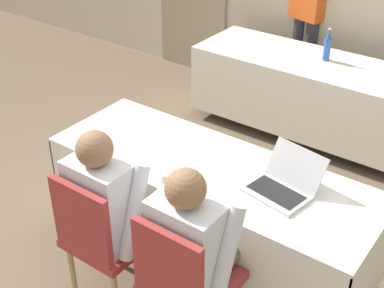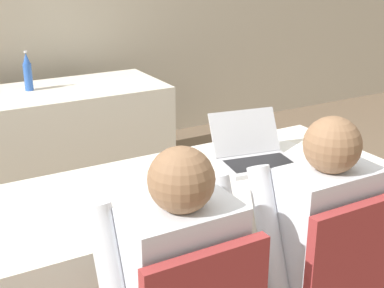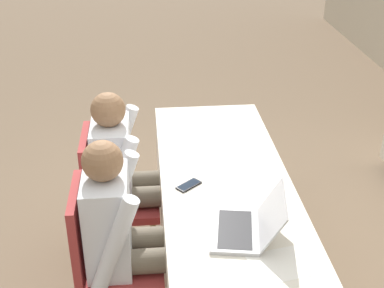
{
  "view_description": "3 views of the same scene",
  "coord_description": "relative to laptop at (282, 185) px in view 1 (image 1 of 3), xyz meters",
  "views": [
    {
      "loc": [
        1.49,
        -2.23,
        2.52
      ],
      "look_at": [
        0.0,
        -0.19,
        0.98
      ],
      "focal_mm": 50.0,
      "sensor_mm": 36.0,
      "label": 1
    },
    {
      "loc": [
        -0.97,
        -1.89,
        1.7
      ],
      "look_at": [
        0.0,
        -0.19,
        0.98
      ],
      "focal_mm": 50.0,
      "sensor_mm": 36.0,
      "label": 2
    },
    {
      "loc": [
        2.5,
        -0.43,
        2.32
      ],
      "look_at": [
        0.0,
        -0.19,
        0.98
      ],
      "focal_mm": 50.0,
      "sensor_mm": 36.0,
      "label": 3
    }
  ],
  "objects": [
    {
      "name": "laptop",
      "position": [
        0.0,
        0.0,
        0.0
      ],
      "size": [
        0.4,
        0.4,
        0.22
      ],
      "rotation": [
        0.0,
        0.0,
        -0.17
      ],
      "color": "#B7B7BC",
      "rests_on": "conference_table_near"
    },
    {
      "name": "chair_near_left",
      "position": [
        -0.76,
        -0.69,
        -0.27
      ],
      "size": [
        0.44,
        0.44,
        0.91
      ],
      "rotation": [
        0.0,
        0.0,
        3.14
      ],
      "color": "tan",
      "rests_on": "ground_plane"
    },
    {
      "name": "person_checkered_shirt",
      "position": [
        -0.76,
        -0.59,
        -0.11
      ],
      "size": [
        0.5,
        0.52,
        1.17
      ],
      "rotation": [
        0.0,
        0.0,
        3.14
      ],
      "color": "#665B4C",
      "rests_on": "ground_plane"
    },
    {
      "name": "ground_plane",
      "position": [
        -0.47,
        -0.02,
        -0.77
      ],
      "size": [
        24.0,
        24.0,
        0.0
      ],
      "primitive_type": "plane",
      "color": "brown"
    },
    {
      "name": "person_white_shirt",
      "position": [
        -0.17,
        -0.59,
        -0.11
      ],
      "size": [
        0.5,
        0.52,
        1.17
      ],
      "rotation": [
        0.0,
        0.0,
        3.14
      ],
      "color": "#665B4C",
      "rests_on": "ground_plane"
    },
    {
      "name": "person_red_shirt",
      "position": [
        -1.07,
        2.52,
        0.14
      ],
      "size": [
        0.38,
        0.28,
        1.59
      ],
      "rotation": [
        0.0,
        0.0,
        -0.27
      ],
      "color": "#33333D",
      "rests_on": "ground_plane"
    },
    {
      "name": "chair_near_right",
      "position": [
        -0.17,
        -0.69,
        -0.27
      ],
      "size": [
        0.44,
        0.44,
        0.91
      ],
      "rotation": [
        0.0,
        0.0,
        3.14
      ],
      "color": "tan",
      "rests_on": "ground_plane"
    },
    {
      "name": "water_bottle",
      "position": [
        -0.6,
        1.93,
        0.09
      ],
      "size": [
        0.06,
        0.06,
        0.28
      ],
      "color": "#2D5BB7",
      "rests_on": "conference_table_far"
    },
    {
      "name": "paper_beside_laptop",
      "position": [
        0.24,
        0.13,
        -0.04
      ],
      "size": [
        0.26,
        0.33,
        0.0
      ],
      "rotation": [
        0.0,
        0.0,
        0.19
      ],
      "color": "white",
      "rests_on": "conference_table_near"
    },
    {
      "name": "conference_table_near",
      "position": [
        -0.47,
        -0.02,
        -0.22
      ],
      "size": [
        2.08,
        0.73,
        0.73
      ],
      "color": "white",
      "rests_on": "ground_plane"
    },
    {
      "name": "conference_table_far",
      "position": [
        -0.68,
        1.85,
        -0.22
      ],
      "size": [
        2.08,
        0.73,
        0.73
      ],
      "color": "white",
      "rests_on": "ground_plane"
    },
    {
      "name": "cell_phone",
      "position": [
        -0.44,
        -0.24,
        -0.04
      ],
      "size": [
        0.14,
        0.15,
        0.01
      ],
      "rotation": [
        0.0,
        0.0,
        0.69
      ],
      "color": "black",
      "rests_on": "conference_table_near"
    }
  ]
}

